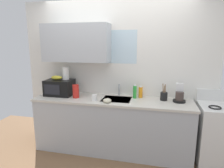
% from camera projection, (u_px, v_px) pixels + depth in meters
% --- Properties ---
extents(kitchen_wall_assembly, '(3.33, 0.42, 2.50)m').
position_uv_depth(kitchen_wall_assembly, '(108.00, 68.00, 3.37)').
color(kitchen_wall_assembly, white).
rests_on(kitchen_wall_assembly, ground).
extents(counter_unit, '(2.56, 0.63, 0.90)m').
position_uv_depth(counter_unit, '(112.00, 125.00, 3.24)').
color(counter_unit, '#B2B7BC').
rests_on(counter_unit, ground).
extents(sink_faucet, '(0.03, 0.03, 0.20)m').
position_uv_depth(sink_faucet, '(119.00, 90.00, 3.34)').
color(sink_faucet, '#B2B5BA').
rests_on(sink_faucet, counter_unit).
extents(stove_range, '(0.60, 0.60, 1.08)m').
position_uv_depth(stove_range, '(218.00, 135.00, 2.88)').
color(stove_range, white).
rests_on(stove_range, ground).
extents(microwave, '(0.46, 0.35, 0.27)m').
position_uv_depth(microwave, '(60.00, 87.00, 3.37)').
color(microwave, black).
rests_on(microwave, counter_unit).
extents(banana_bunch, '(0.20, 0.11, 0.07)m').
position_uv_depth(banana_bunch, '(57.00, 78.00, 3.35)').
color(banana_bunch, gold).
rests_on(banana_bunch, microwave).
extents(paper_towel_roll, '(0.11, 0.11, 0.22)m').
position_uv_depth(paper_towel_roll, '(66.00, 73.00, 3.35)').
color(paper_towel_roll, white).
rests_on(paper_towel_roll, microwave).
extents(coffee_maker, '(0.19, 0.21, 0.28)m').
position_uv_depth(coffee_maker, '(179.00, 95.00, 3.00)').
color(coffee_maker, black).
rests_on(coffee_maker, counter_unit).
extents(dish_soap_bottle_green, '(0.06, 0.06, 0.24)m').
position_uv_depth(dish_soap_bottle_green, '(135.00, 91.00, 3.18)').
color(dish_soap_bottle_green, green).
rests_on(dish_soap_bottle_green, counter_unit).
extents(dish_soap_bottle_orange, '(0.07, 0.07, 0.22)m').
position_uv_depth(dish_soap_bottle_orange, '(141.00, 92.00, 3.21)').
color(dish_soap_bottle_orange, orange).
rests_on(dish_soap_bottle_orange, counter_unit).
extents(cereal_canister, '(0.10, 0.10, 0.22)m').
position_uv_depth(cereal_canister, '(76.00, 91.00, 3.21)').
color(cereal_canister, red).
rests_on(cereal_canister, counter_unit).
extents(mug_white, '(0.08, 0.08, 0.09)m').
position_uv_depth(mug_white, '(95.00, 98.00, 3.06)').
color(mug_white, white).
rests_on(mug_white, counter_unit).
extents(utensil_crock, '(0.11, 0.11, 0.27)m').
position_uv_depth(utensil_crock, '(164.00, 96.00, 3.07)').
color(utensil_crock, black).
rests_on(utensil_crock, counter_unit).
extents(small_bowl, '(0.13, 0.13, 0.06)m').
position_uv_depth(small_bowl, '(107.00, 101.00, 2.95)').
color(small_bowl, beige).
rests_on(small_bowl, counter_unit).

